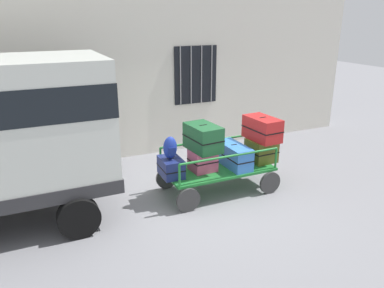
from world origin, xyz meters
The scene contains 11 objects.
ground_plane centered at (0.00, 0.00, 0.00)m, with size 40.00×40.00×0.00m, color gray.
building_wall centered at (0.00, 2.92, 2.50)m, with size 12.00×0.38×5.00m.
luggage_cart centered at (0.33, 0.03, 0.42)m, with size 2.31×1.18×0.52m.
cart_railing centered at (0.33, 0.03, 0.89)m, with size 2.18×1.04×0.45m.
suitcase_left_bottom centered at (-0.70, 0.06, 0.70)m, with size 0.42×0.60×0.37m.
suitcase_midleft_bottom centered at (-0.02, 0.05, 0.74)m, with size 0.51×0.48×0.44m.
suitcase_midleft_middle centered at (-0.02, 0.05, 1.22)m, with size 0.57×0.84×0.52m.
suitcase_center_bottom centered at (0.67, -0.01, 0.75)m, with size 0.40×0.95×0.47m.
suitcase_midright_bottom centered at (1.35, 0.00, 0.76)m, with size 0.56×0.58×0.48m.
suitcase_midright_middle centered at (1.35, 0.02, 1.24)m, with size 0.52×0.87×0.49m.
backpack centered at (-0.72, 0.04, 1.11)m, with size 0.27×0.22×0.44m.
Camera 1 is at (-3.16, -6.30, 3.52)m, focal length 35.42 mm.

